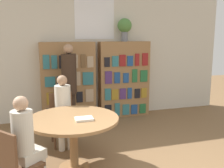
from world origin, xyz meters
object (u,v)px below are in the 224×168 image
object	(u,v)px
flower_vase	(125,27)
seated_reader_left	(63,107)
reading_table	(73,126)
librarian_standing	(69,78)
chair_near_camera	(14,163)
chair_left_side	(62,116)
seated_reader_right	(27,141)
bookshelf_right	(124,79)
bookshelf_left	(68,82)

from	to	relation	value
flower_vase	seated_reader_left	world-z (taller)	flower_vase
reading_table	librarian_standing	xyz separation A→B (m)	(0.18, 1.69, 0.41)
reading_table	chair_near_camera	distance (m)	0.99
chair_left_side	reading_table	bearing A→B (deg)	90.00
flower_vase	reading_table	bearing A→B (deg)	-124.87
chair_near_camera	chair_left_side	bearing A→B (deg)	117.00
librarian_standing	seated_reader_right	bearing A→B (deg)	-109.96
flower_vase	chair_near_camera	world-z (taller)	flower_vase
chair_near_camera	seated_reader_right	size ratio (longest dim) A/B	0.73
seated_reader_left	seated_reader_right	xyz separation A→B (m)	(-0.57, -1.29, -0.01)
bookshelf_right	flower_vase	size ratio (longest dim) A/B	3.38
flower_vase	librarian_standing	world-z (taller)	flower_vase
seated_reader_left	seated_reader_right	bearing A→B (deg)	63.08
flower_vase	librarian_standing	xyz separation A→B (m)	(-1.35, -0.51, -1.02)
bookshelf_right	chair_near_camera	xyz separation A→B (m)	(-2.28, -2.81, -0.37)
reading_table	seated_reader_right	xyz separation A→B (m)	(-0.61, -0.50, 0.05)
seated_reader_left	librarian_standing	distance (m)	0.99
chair_near_camera	chair_left_side	xyz separation A→B (m)	(0.70, 1.59, 0.00)
chair_near_camera	librarian_standing	distance (m)	2.55
chair_near_camera	librarian_standing	size ratio (longest dim) A/B	0.52
chair_near_camera	librarian_standing	bearing A→B (deg)	118.65
bookshelf_left	seated_reader_right	xyz separation A→B (m)	(-0.84, -2.69, -0.18)
chair_left_side	seated_reader_right	bearing A→B (deg)	66.05
chair_left_side	chair_near_camera	bearing A→B (deg)	63.00
bookshelf_right	librarian_standing	distance (m)	1.44
bookshelf_right	seated_reader_right	distance (m)	3.44
flower_vase	chair_left_side	size ratio (longest dim) A/B	0.58
chair_near_camera	seated_reader_left	bearing A→B (deg)	114.03
bookshelf_right	bookshelf_left	bearing A→B (deg)	-179.98
reading_table	bookshelf_left	bearing A→B (deg)	84.06
bookshelf_right	seated_reader_left	bearing A→B (deg)	-138.21
reading_table	librarian_standing	world-z (taller)	librarian_standing
reading_table	chair_near_camera	world-z (taller)	chair_near_camera
bookshelf_right	chair_left_side	world-z (taller)	bookshelf_right
chair_near_camera	bookshelf_left	bearing A→B (deg)	121.48
chair_near_camera	chair_left_side	world-z (taller)	same
reading_table	seated_reader_right	world-z (taller)	seated_reader_right
librarian_standing	reading_table	bearing A→B (deg)	-96.20
reading_table	flower_vase	bearing A→B (deg)	55.13
flower_vase	librarian_standing	distance (m)	1.77
bookshelf_right	seated_reader_left	size ratio (longest dim) A/B	1.41
bookshelf_left	flower_vase	xyz separation A→B (m)	(1.30, 0.01, 1.20)
flower_vase	chair_near_camera	size ratio (longest dim) A/B	0.58
flower_vase	chair_near_camera	xyz separation A→B (m)	(-2.29, -2.82, -1.58)
seated_reader_left	bookshelf_left	bearing A→B (deg)	-104.25
seated_reader_right	seated_reader_left	bearing A→B (deg)	117.08
bookshelf_right	flower_vase	world-z (taller)	flower_vase
seated_reader_left	librarian_standing	world-z (taller)	librarian_standing
flower_vase	librarian_standing	size ratio (longest dim) A/B	0.30
bookshelf_left	flower_vase	bearing A→B (deg)	0.22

